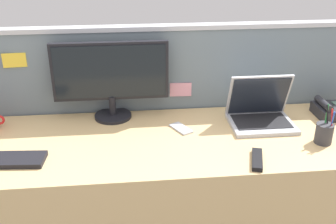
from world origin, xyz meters
The scene contains 8 objects.
desk centered at (0.00, 0.00, 0.37)m, with size 2.25×0.69×0.74m, color tan.
cubicle_divider centered at (0.00, 0.38, 0.61)m, with size 2.66×0.08×1.21m.
desktop_monitor centered at (-0.27, 0.28, 0.98)m, with size 0.60×0.20×0.41m.
laptop centered at (0.49, 0.13, 0.81)m, with size 0.32×0.26×0.26m.
desk_phone centered at (0.91, 0.17, 0.78)m, with size 0.21×0.17×0.09m.
pen_cup centered at (0.72, -0.11, 0.79)m, with size 0.08×0.08×0.19m.
cell_phone_silver_slab centered at (0.07, 0.09, 0.75)m, with size 0.06×0.13×0.01m, color #B7BAC1.
tv_remote centered at (0.36, -0.24, 0.75)m, with size 0.04×0.17×0.02m, color black.
Camera 1 is at (-0.18, -1.69, 1.68)m, focal length 42.99 mm.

